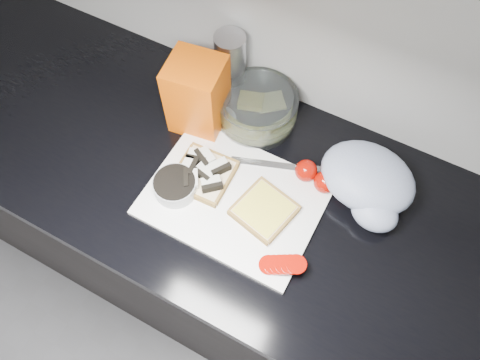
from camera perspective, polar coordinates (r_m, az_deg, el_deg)
name	(u,v)px	position (r m, az deg, el deg)	size (l,w,h in m)	color
base_cabinet	(253,259)	(1.55, 1.64, -9.58)	(3.50, 0.60, 0.86)	black
countertop	(258,196)	(1.14, 2.20, -1.99)	(3.50, 0.64, 0.04)	black
cutting_board	(234,199)	(1.10, -0.74, -2.31)	(0.40, 0.30, 0.01)	white
bread_left	(203,173)	(1.12, -4.48, 0.90)	(0.14, 0.14, 0.04)	#FAE7B0
bread_right	(264,210)	(1.08, 2.97, -3.70)	(0.15, 0.15, 0.02)	#FAE7B0
tomato_slices	(282,265)	(1.03, 5.19, -10.24)	(0.11, 0.08, 0.02)	#990C03
knife	(291,167)	(1.14, 6.21, 1.64)	(0.23, 0.09, 0.01)	#B4B4B9
seed_tub	(175,186)	(1.10, -7.89, -0.79)	(0.10, 0.10, 0.05)	#A2A6A7
tub_lid	(220,131)	(1.21, -2.40, 6.03)	(0.08, 0.08, 0.01)	silver
glass_bowl	(257,108)	(1.20, 2.13, 8.71)	(0.20, 0.20, 0.08)	silver
bread_bag	(197,95)	(1.16, -5.21, 10.28)	(0.13, 0.12, 0.20)	#CB4703
steel_canister	(230,65)	(1.23, -1.17, 13.82)	(0.08, 0.08, 0.19)	#B5B4B9
grocery_bag	(369,182)	(1.12, 15.40, -0.26)	(0.25, 0.22, 0.10)	#A2AFC8
whole_tomatoes	(326,181)	(1.12, 10.47, -0.14)	(0.16, 0.06, 0.05)	#990C03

